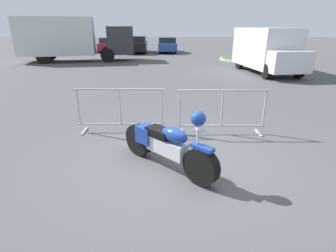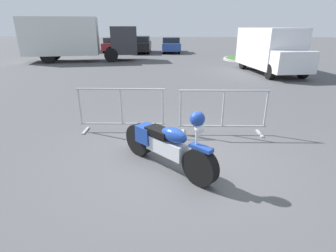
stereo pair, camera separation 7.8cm
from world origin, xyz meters
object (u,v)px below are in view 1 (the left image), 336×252
at_px(motorcycle, 167,144).
at_px(delivery_van, 267,49).
at_px(parked_car_black, 137,44).
at_px(crowd_barrier_near, 120,110).
at_px(parked_car_silver, 81,44).
at_px(crowd_barrier_far, 222,112).
at_px(box_truck, 70,38).
at_px(parked_car_maroon, 109,45).
at_px(pedestrian, 273,45).
at_px(parked_car_blue, 167,45).

distance_m(motorcycle, delivery_van, 11.75).
bearing_deg(parked_car_black, crowd_barrier_near, -177.09).
distance_m(parked_car_silver, parked_car_black, 5.69).
relative_size(delivery_van, parked_car_silver, 1.20).
height_order(crowd_barrier_far, parked_car_silver, parked_car_silver).
height_order(delivery_van, parked_car_black, delivery_van).
relative_size(box_truck, parked_car_silver, 1.82).
bearing_deg(crowd_barrier_far, delivery_van, 68.22).
xyz_separation_m(parked_car_maroon, parked_car_black, (2.83, -0.70, 0.09)).
bearing_deg(delivery_van, motorcycle, -35.26).
relative_size(crowd_barrier_near, delivery_van, 0.39).
relative_size(motorcycle, parked_car_silver, 0.40).
bearing_deg(crowd_barrier_near, pedestrian, 62.77).
bearing_deg(parked_car_silver, parked_car_maroon, -93.40).
bearing_deg(delivery_van, crowd_barrier_far, -32.87).
bearing_deg(parked_car_blue, delivery_van, -157.29).
relative_size(crowd_barrier_far, parked_car_blue, 0.48).
relative_size(parked_car_maroon, pedestrian, 2.43).
xyz_separation_m(motorcycle, parked_car_maroon, (-6.84, 22.19, 0.22)).
relative_size(parked_car_maroon, parked_car_black, 0.89).
height_order(box_truck, parked_car_blue, box_truck).
bearing_deg(parked_car_silver, pedestrian, -103.62).
distance_m(parked_car_blue, pedestrian, 9.51).
distance_m(crowd_barrier_far, parked_car_maroon, 22.05).
xyz_separation_m(box_truck, parked_car_silver, (-2.07, 7.27, -0.90)).
bearing_deg(parked_car_maroon, parked_car_blue, -97.21).
distance_m(delivery_van, parked_car_blue, 12.80).
distance_m(crowd_barrier_far, parked_car_black, 20.51).
bearing_deg(parked_car_blue, parked_car_silver, 84.06).
bearing_deg(pedestrian, parked_car_black, 112.80).
bearing_deg(parked_car_maroon, parked_car_black, -109.08).
bearing_deg(pedestrian, parked_car_blue, 107.01).
bearing_deg(pedestrian, box_truck, 138.93).
height_order(box_truck, parked_car_silver, box_truck).
height_order(delivery_van, parked_car_silver, delivery_van).
bearing_deg(parked_car_black, motorcycle, -174.61).
distance_m(motorcycle, crowd_barrier_near, 2.04).
xyz_separation_m(parked_car_black, parked_car_blue, (2.83, 0.50, -0.06)).
height_order(motorcycle, box_truck, box_truck).
height_order(crowd_barrier_far, box_truck, box_truck).
xyz_separation_m(parked_car_blue, pedestrian, (9.17, -2.51, 0.21)).
height_order(parked_car_maroon, parked_car_black, parked_car_black).
relative_size(delivery_van, parked_car_maroon, 1.29).
bearing_deg(pedestrian, parked_car_maroon, 111.95).
xyz_separation_m(motorcycle, pedestrian, (7.99, 19.49, 0.46)).
height_order(crowd_barrier_near, parked_car_maroon, parked_car_maroon).
relative_size(box_truck, parked_car_black, 1.73).
xyz_separation_m(crowd_barrier_far, pedestrian, (6.80, 17.83, 0.37)).
xyz_separation_m(crowd_barrier_near, parked_car_silver, (-8.47, 20.45, 0.18)).
relative_size(crowd_barrier_near, parked_car_maroon, 0.50).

